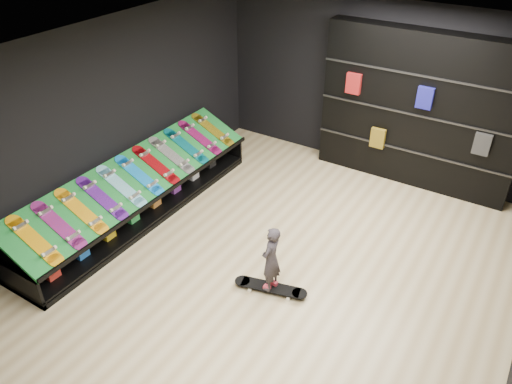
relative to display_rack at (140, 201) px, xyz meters
The scene contains 20 objects.
floor 2.56m from the display_rack, ahead, with size 6.00×7.00×0.01m, color beige.
ceiling 3.75m from the display_rack, ahead, with size 6.00×7.00×0.01m, color white.
wall_back 4.51m from the display_rack, 53.92° to the left, with size 6.00×0.02×3.00m, color black.
wall_left 1.33m from the display_rack, behind, with size 0.02×7.00×3.00m, color black.
display_rack is the anchor object (origin of this frame).
turf_ramp 0.46m from the display_rack, ahead, with size 1.00×4.50×0.04m, color #116C25.
back_shelving 4.79m from the display_rack, 45.37° to the left, with size 3.30×0.38×2.64m, color black.
floor_skateboard 2.72m from the display_rack, ahead, with size 0.98×0.22×0.09m, color black, non-canonical shape.
child 2.71m from the display_rack, ahead, with size 0.21×0.15×0.56m, color black.
display_board_0 1.96m from the display_rack, 88.11° to the right, with size 0.98×0.22×0.09m, color yellow, non-canonical shape.
display_board_1 1.60m from the display_rack, 87.64° to the right, with size 0.98×0.22×0.09m, color #2626BF, non-canonical shape.
display_board_2 1.24m from the display_rack, 86.85° to the right, with size 0.98×0.22×0.09m, color orange, non-canonical shape.
display_board_3 0.91m from the display_rack, 85.29° to the right, with size 0.98×0.22×0.09m, color purple, non-canonical shape.
display_board_4 0.62m from the display_rack, 80.63° to the right, with size 0.98×0.22×0.09m, color #0CB2E5, non-canonical shape.
display_board_5 0.49m from the display_rack, ahead, with size 0.98×0.22×0.09m, color blue, non-canonical shape.
display_board_6 0.62m from the display_rack, 80.63° to the left, with size 0.98×0.22×0.09m, color red, non-canonical shape.
display_board_7 0.91m from the display_rack, 85.29° to the left, with size 0.98×0.22×0.09m, color black, non-canonical shape.
display_board_8 1.24m from the display_rack, 86.85° to the left, with size 0.98×0.22×0.09m, color #0C8C99, non-canonical shape.
display_board_9 1.60m from the display_rack, 87.64° to the left, with size 0.98×0.22×0.09m, color #E5198C, non-canonical shape.
display_board_10 1.96m from the display_rack, 88.11° to the left, with size 0.98×0.22×0.09m, color yellow, non-canonical shape.
Camera 1 is at (2.52, -4.62, 4.64)m, focal length 35.00 mm.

